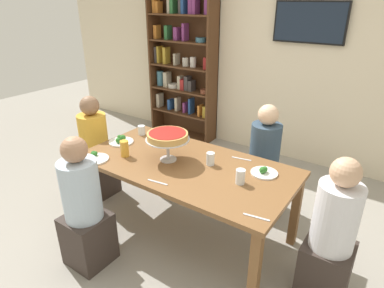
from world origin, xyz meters
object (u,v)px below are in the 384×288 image
Objects in this scene: dining_table at (186,171)px; diner_far_right at (263,166)px; television at (310,22)px; water_glass_clear_far at (210,159)px; salad_plate_near_diner at (121,141)px; cutlery_fork_near at (256,217)px; diner_head_west at (96,154)px; water_glass_clear_spare at (142,130)px; diner_head_east at (331,241)px; deep_dish_pizza_stand at (168,137)px; cutlery_fork_far at (158,182)px; salad_plate_spare at (95,158)px; bookshelf at (182,64)px; water_glass_clear_near at (240,177)px; cutlery_knife_far at (156,134)px; beer_glass_amber_tall at (125,149)px; cutlery_knife_near at (241,159)px; diner_near_left at (84,212)px; cutlery_spare_fork at (178,143)px; salad_plate_far_diner at (264,172)px.

diner_far_right is at bearing 62.21° from dining_table.
water_glass_clear_far is at bearing -93.12° from television.
cutlery_fork_near is (1.64, -0.36, -0.02)m from salad_plate_near_diner.
diner_head_west is 0.60m from water_glass_clear_spare.
television is 0.74× the size of diner_far_right.
diner_head_east reaches higher than salad_plate_near_diner.
deep_dish_pizza_stand is 2.16× the size of cutlery_fork_far.
television reaches higher than salad_plate_spare.
diner_far_right is (1.63, 0.78, 0.00)m from diner_head_west.
bookshelf is at bearing 112.83° from water_glass_clear_spare.
water_glass_clear_near is at bearing 26.09° from cutlery_fork_far.
bookshelf is 12.29× the size of cutlery_knife_far.
cutlery_fork_far is (0.55, -0.19, -0.07)m from beer_glass_amber_tall.
water_glass_clear_far is 0.87m from cutlery_knife_far.
water_glass_clear_spare is (-0.23, 0.47, -0.03)m from beer_glass_amber_tall.
deep_dish_pizza_stand is at bearing -2.99° from salad_plate_near_diner.
cutlery_knife_near is at bearing 31.35° from beer_glass_amber_tall.
diner_near_left is 1.13m from water_glass_clear_spare.
diner_head_east is 4.80× the size of salad_plate_spare.
diner_head_west is 0.50m from salad_plate_near_diner.
dining_table is 1.65× the size of diner_near_left.
dining_table is 0.80m from salad_plate_near_diner.
diner_near_left is 6.39× the size of cutlery_knife_near.
diner_head_east is 2.96× the size of deep_dish_pizza_stand.
diner_far_right is 1.10m from deep_dish_pizza_stand.
deep_dish_pizza_stand is 1.62× the size of salad_plate_spare.
diner_far_right reaches higher than cutlery_fork_far.
bookshelf is at bearing 97.95° from diner_head_west.
beer_glass_amber_tall reaches higher than cutlery_fork_far.
cutlery_fork_near is 1.33m from cutlery_spare_fork.
diner_far_right reaches higher than cutlery_fork_near.
cutlery_fork_far is 1.00× the size of cutlery_spare_fork.
cutlery_spare_fork is (-0.72, -0.47, 0.25)m from diner_far_right.
diner_far_right reaches higher than salad_plate_far_diner.
cutlery_fork_near is at bearing 113.03° from cutlery_knife_near.
cutlery_knife_far is (-0.19, 1.13, 0.25)m from diner_near_left.
diner_near_left is 1.88m from diner_head_east.
cutlery_knife_near is at bearing 56.67° from cutlery_fork_far.
salad_plate_near_diner reaches higher than cutlery_knife_near.
cutlery_knife_near is at bearing 177.55° from cutlery_spare_fork.
cutlery_fork_near is 0.86m from cutlery_knife_near.
water_glass_clear_far is (-1.07, 0.10, 0.31)m from diner_head_east.
salad_plate_far_diner is (-0.62, 0.21, 0.27)m from diner_head_east.
diner_near_left is at bearing 76.11° from cutlery_spare_fork.
beer_glass_amber_tall is (-0.37, -0.17, -0.15)m from deep_dish_pizza_stand.
beer_glass_amber_tall is 1.10m from water_glass_clear_near.
diner_far_right is 1.47m from salad_plate_near_diner.
deep_dish_pizza_stand is 3.95× the size of water_glass_clear_spare.
water_glass_clear_near reaches higher than salad_plate_far_diner.
water_glass_clear_far is at bearing -5.30° from diner_head_east.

